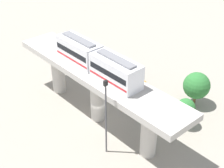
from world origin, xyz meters
TOP-DOWN VIEW (x-y plane):
  - ground_plane at (0.00, 0.00)m, footprint 120.00×120.00m
  - viaduct at (0.00, 0.00)m, footprint 5.20×28.00m
  - train at (0.00, 0.00)m, footprint 2.64×13.55m
  - parked_car_orange at (9.63, 3.25)m, footprint 1.92×4.25m
  - parked_car_blue at (6.63, -3.90)m, footprint 2.78×4.51m
  - tree_near_viaduct at (12.21, -6.64)m, footprint 3.75×3.75m
  - tree_mid_lot at (7.21, -8.70)m, footprint 2.43×2.43m
  - signal_post at (-3.40, -5.62)m, footprint 0.44×0.28m

SIDE VIEW (x-z plane):
  - ground_plane at x=0.00m, z-range 0.00..0.00m
  - parked_car_orange at x=9.63m, z-range -0.14..1.62m
  - parked_car_blue at x=6.63m, z-range -0.14..1.62m
  - tree_mid_lot at x=7.21m, z-range 0.82..4.97m
  - tree_near_viaduct at x=12.21m, z-range 0.63..5.66m
  - signal_post at x=-3.40m, z-range 0.52..10.37m
  - viaduct at x=0.00m, z-range 1.87..9.12m
  - train at x=0.00m, z-range 7.16..10.40m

